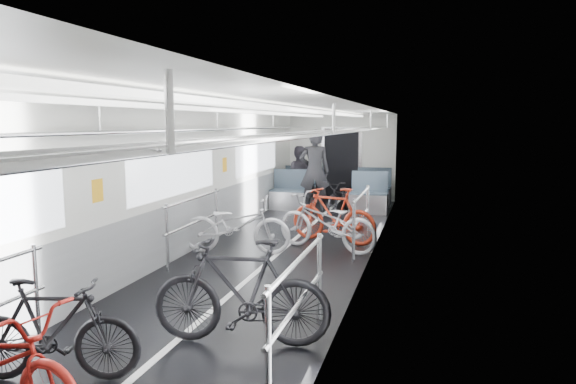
{
  "coord_description": "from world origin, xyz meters",
  "views": [
    {
      "loc": [
        2.36,
        -7.29,
        2.16
      ],
      "look_at": [
        0.0,
        1.31,
        0.96
      ],
      "focal_mm": 32.0,
      "sensor_mm": 36.0,
      "label": 1
    }
  ],
  "objects_px": {
    "person_standing": "(314,171)",
    "bike_aisle": "(341,197)",
    "bike_right_mid": "(326,222)",
    "bike_right_far": "(333,215)",
    "bike_left_mid": "(53,330)",
    "bike_left_far": "(236,225)",
    "person_seated": "(298,175)",
    "bike_right_near": "(241,292)"
  },
  "relations": [
    {
      "from": "person_standing",
      "to": "bike_right_near",
      "type": "bearing_deg",
      "value": 84.29
    },
    {
      "from": "bike_left_mid",
      "to": "bike_right_far",
      "type": "bearing_deg",
      "value": -28.46
    },
    {
      "from": "bike_right_far",
      "to": "person_seated",
      "type": "distance_m",
      "value": 4.59
    },
    {
      "from": "bike_right_far",
      "to": "person_seated",
      "type": "relative_size",
      "value": 1.09
    },
    {
      "from": "bike_right_mid",
      "to": "bike_aisle",
      "type": "height_order",
      "value": "bike_right_mid"
    },
    {
      "from": "bike_left_far",
      "to": "person_standing",
      "type": "bearing_deg",
      "value": -13.84
    },
    {
      "from": "bike_right_far",
      "to": "bike_aisle",
      "type": "bearing_deg",
      "value": -155.69
    },
    {
      "from": "bike_right_near",
      "to": "bike_right_far",
      "type": "bearing_deg",
      "value": 171.34
    },
    {
      "from": "bike_left_mid",
      "to": "bike_right_mid",
      "type": "distance_m",
      "value": 5.17
    },
    {
      "from": "bike_left_mid",
      "to": "bike_aisle",
      "type": "xyz_separation_m",
      "value": [
        0.97,
        8.64,
        -0.04
      ]
    },
    {
      "from": "bike_right_near",
      "to": "bike_aisle",
      "type": "xyz_separation_m",
      "value": [
        -0.29,
        7.54,
        -0.13
      ]
    },
    {
      "from": "person_seated",
      "to": "person_standing",
      "type": "bearing_deg",
      "value": 115.52
    },
    {
      "from": "bike_right_mid",
      "to": "bike_left_far",
      "type": "bearing_deg",
      "value": -49.85
    },
    {
      "from": "bike_left_mid",
      "to": "bike_right_far",
      "type": "xyz_separation_m",
      "value": [
        1.35,
        5.59,
        0.06
      ]
    },
    {
      "from": "person_seated",
      "to": "bike_left_far",
      "type": "bearing_deg",
      "value": 87.84
    },
    {
      "from": "person_standing",
      "to": "bike_aisle",
      "type": "bearing_deg",
      "value": 164.59
    },
    {
      "from": "bike_left_mid",
      "to": "bike_right_near",
      "type": "bearing_deg",
      "value": -63.86
    },
    {
      "from": "bike_left_mid",
      "to": "person_seated",
      "type": "distance_m",
      "value": 9.85
    },
    {
      "from": "bike_aisle",
      "to": "person_seated",
      "type": "height_order",
      "value": "person_seated"
    },
    {
      "from": "bike_left_mid",
      "to": "person_seated",
      "type": "xyz_separation_m",
      "value": [
        -0.37,
        9.84,
        0.33
      ]
    },
    {
      "from": "bike_left_mid",
      "to": "person_seated",
      "type": "height_order",
      "value": "person_seated"
    },
    {
      "from": "bike_right_far",
      "to": "person_standing",
      "type": "height_order",
      "value": "person_standing"
    },
    {
      "from": "bike_left_far",
      "to": "bike_aisle",
      "type": "relative_size",
      "value": 1.18
    },
    {
      "from": "bike_left_far",
      "to": "person_seated",
      "type": "distance_m",
      "value": 5.44
    },
    {
      "from": "bike_left_far",
      "to": "person_standing",
      "type": "distance_m",
      "value": 4.31
    },
    {
      "from": "bike_left_mid",
      "to": "bike_right_mid",
      "type": "bearing_deg",
      "value": -29.88
    },
    {
      "from": "bike_left_far",
      "to": "person_standing",
      "type": "height_order",
      "value": "person_standing"
    },
    {
      "from": "bike_left_far",
      "to": "bike_right_near",
      "type": "height_order",
      "value": "bike_right_near"
    },
    {
      "from": "bike_right_mid",
      "to": "bike_right_far",
      "type": "distance_m",
      "value": 0.6
    },
    {
      "from": "bike_right_mid",
      "to": "person_seated",
      "type": "relative_size",
      "value": 1.19
    },
    {
      "from": "bike_left_mid",
      "to": "person_standing",
      "type": "relative_size",
      "value": 0.74
    },
    {
      "from": "bike_right_far",
      "to": "bike_aisle",
      "type": "xyz_separation_m",
      "value": [
        -0.38,
        3.05,
        -0.1
      ]
    },
    {
      "from": "bike_aisle",
      "to": "person_standing",
      "type": "height_order",
      "value": "person_standing"
    },
    {
      "from": "bike_right_far",
      "to": "person_standing",
      "type": "distance_m",
      "value": 3.29
    },
    {
      "from": "person_standing",
      "to": "bike_left_mid",
      "type": "bearing_deg",
      "value": 75.09
    },
    {
      "from": "bike_left_mid",
      "to": "person_standing",
      "type": "height_order",
      "value": "person_standing"
    },
    {
      "from": "bike_right_mid",
      "to": "bike_aisle",
      "type": "distance_m",
      "value": 3.67
    },
    {
      "from": "bike_aisle",
      "to": "bike_right_far",
      "type": "bearing_deg",
      "value": -71.74
    },
    {
      "from": "person_seated",
      "to": "bike_aisle",
      "type": "bearing_deg",
      "value": 133.05
    },
    {
      "from": "bike_right_far",
      "to": "bike_left_mid",
      "type": "bearing_deg",
      "value": 3.71
    },
    {
      "from": "bike_left_mid",
      "to": "person_seated",
      "type": "relative_size",
      "value": 0.95
    },
    {
      "from": "bike_right_mid",
      "to": "bike_aisle",
      "type": "bearing_deg",
      "value": -156.59
    }
  ]
}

